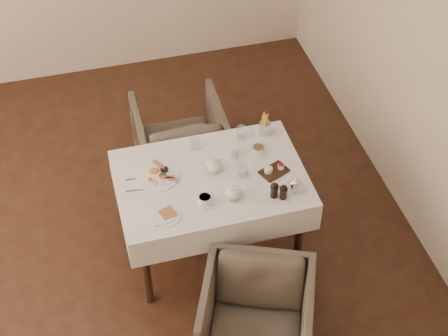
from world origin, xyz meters
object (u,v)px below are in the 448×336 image
Objects in this scene: table at (211,189)px; armchair_far at (180,139)px; teapot_centre at (213,164)px; breakfast_plate at (157,175)px; armchair_near at (256,319)px.

table is 0.96m from armchair_far.
armchair_far is at bearing 72.62° from teapot_centre.
table is 0.38m from breakfast_plate.
armchair_far is 4.47× the size of teapot_centre.
armchair_near is at bearing 93.84° from armchair_far.
breakfast_plate is (-0.31, -0.80, 0.44)m from armchair_far.
teapot_centre is (0.03, 0.06, 0.18)m from table.
breakfast_plate is 0.38m from teapot_centre.
armchair_far is (-0.10, 1.79, 0.00)m from armchair_near.
armchair_near is 1.15m from breakfast_plate.
teapot_centre reaches higher than armchair_near.
teapot_centre is at bearing -12.90° from breakfast_plate.
armchair_near is 0.99× the size of armchair_far.
armchair_far reaches higher than armchair_near.
breakfast_plate is (-0.42, 0.98, 0.45)m from armchair_near.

